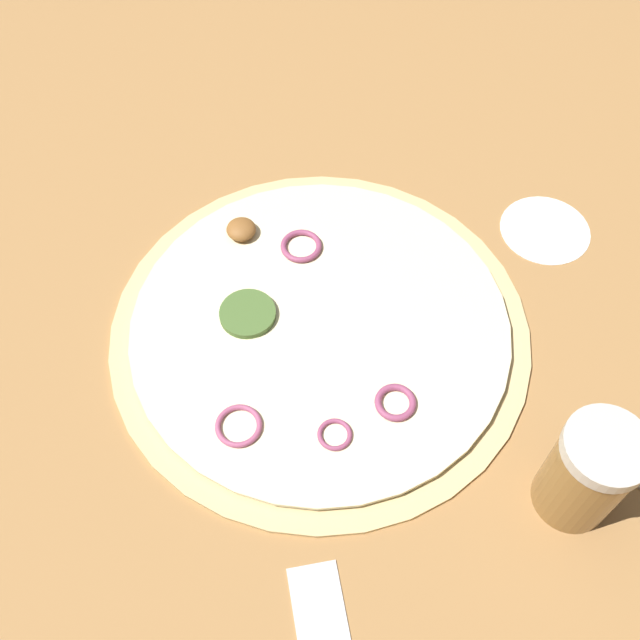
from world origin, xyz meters
TOP-DOWN VIEW (x-y plane):
  - ground_plane at (0.00, 0.00)m, footprint 3.00×3.00m
  - pizza at (-0.00, 0.00)m, footprint 0.38×0.38m
  - spice_jar at (-0.07, -0.24)m, footprint 0.06×0.06m
  - flour_patch at (0.20, -0.16)m, footprint 0.09×0.09m

SIDE VIEW (x-z plane):
  - ground_plane at x=0.00m, z-range 0.00..0.00m
  - flour_patch at x=0.20m, z-range 0.00..0.00m
  - pizza at x=0.00m, z-range -0.01..0.02m
  - spice_jar at x=-0.07m, z-range 0.00..0.10m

